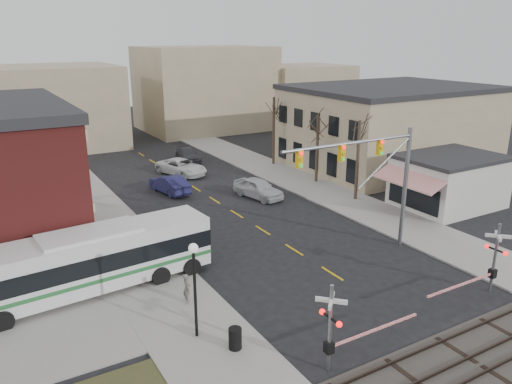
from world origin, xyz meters
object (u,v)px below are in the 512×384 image
Objects in this scene: transit_bus at (93,260)px; street_lamp at (194,272)px; car_c at (181,167)px; traffic_signal_mast at (376,168)px; rr_crossing_west at (338,326)px; rr_crossing_east at (490,261)px; car_d at (188,154)px; pedestrian_near at (187,288)px; trash_bin at (235,338)px; pedestrian_far at (124,263)px; car_a at (258,188)px; car_b at (169,184)px.

street_lamp is at bearing -66.60° from transit_bus.
traffic_signal_mast is at bearing -101.77° from car_c.
rr_crossing_east is (11.11, 0.85, 0.00)m from rr_crossing_west.
car_c is at bearing -111.53° from car_d.
street_lamp is at bearing 179.20° from pedestrian_near.
trash_bin is at bearing -162.86° from pedestrian_near.
rr_crossing_west reaches higher than pedestrian_far.
traffic_signal_mast reaches higher than car_d.
car_a is 1.02× the size of car_b.
transit_bus is 2.37× the size of rr_crossing_east.
car_b is 3.05× the size of pedestrian_near.
traffic_signal_mast reaches higher than rr_crossing_west.
street_lamp is at bearing 121.31° from trash_bin.
pedestrian_far is (-2.01, 4.45, 0.07)m from pedestrian_near.
pedestrian_far is at bearing 144.75° from rr_crossing_east.
car_d is at bearing 57.41° from transit_bus.
pedestrian_near reaches higher than trash_bin.
car_c is 1.17× the size of car_d.
pedestrian_far reaches higher than car_d.
pedestrian_near reaches higher than car_d.
transit_bus reaches higher than trash_bin.
car_b is at bearing 56.15° from transit_bus.
street_lamp is at bearing 165.01° from rr_crossing_east.
car_d is (6.17, 10.40, -0.10)m from car_b.
trash_bin is 30.40m from car_c.
pedestrian_near is at bearing -126.16° from pedestrian_far.
rr_crossing_east is 20.27m from pedestrian_far.
street_lamp is 29.20m from car_c.
pedestrian_near is (-9.52, -24.05, 0.13)m from car_c.
car_c is (10.36, 27.17, -2.63)m from street_lamp.
car_a is 18.45m from pedestrian_near.
transit_bus is 7.71m from street_lamp.
car_a is at bearing 67.54° from rr_crossing_west.
pedestrian_near is at bearing -130.98° from car_c.
trash_bin is 0.21× the size of car_b.
rr_crossing_west is at bearing -142.82° from pedestrian_near.
traffic_signal_mast is 24.79m from car_c.
traffic_signal_mast is at bearing 12.82° from street_lamp.
traffic_signal_mast is 2.11× the size of street_lamp.
car_a is (13.24, 16.77, -2.57)m from street_lamp.
car_a is (-0.34, 13.68, -4.88)m from traffic_signal_mast.
transit_bus is at bearing -115.02° from car_d.
car_a is at bearing -27.89° from pedestrian_far.
traffic_signal_mast reaches higher than trash_bin.
car_d is (16.26, 25.43, -1.19)m from transit_bus.
transit_bus is 24.27m from car_c.
rr_crossing_west is 27.11m from car_b.
street_lamp reaches higher than car_c.
traffic_signal_mast reaches higher than transit_bus.
car_d is at bearing 76.45° from rr_crossing_west.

